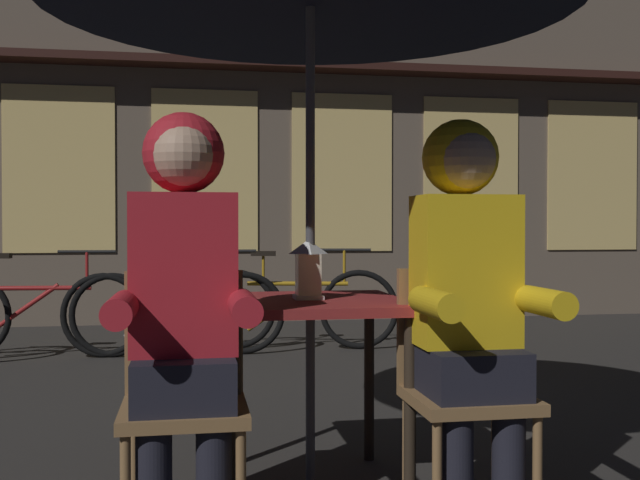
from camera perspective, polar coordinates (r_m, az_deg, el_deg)
cafe_table at (r=2.94m, az=-0.74°, el=-6.48°), size 0.72×0.72×0.74m
lantern at (r=2.91m, az=-0.89°, el=-2.13°), size 0.11×0.11×0.23m
chair_left at (r=2.56m, az=-10.26°, el=-10.99°), size 0.40×0.40×0.87m
chair_right at (r=2.73m, az=10.69°, el=-10.25°), size 0.40×0.40×0.87m
person_left_hooded at (r=2.46m, az=-10.30°, el=-3.09°), size 0.45×0.56×1.40m
person_right_hooded at (r=2.63m, az=11.15°, el=-2.82°), size 0.45×0.56×1.40m
shopfront_building at (r=8.57m, az=-3.69°, el=15.02°), size 10.00×0.93×6.20m
bicycle_second at (r=6.21m, az=-20.79°, el=-5.25°), size 1.68×0.20×0.84m
bicycle_third at (r=6.03m, az=-10.70°, el=-5.38°), size 1.68×0.10×0.84m
bicycle_fourth at (r=6.26m, az=-1.74°, el=-5.13°), size 1.66×0.36×0.84m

